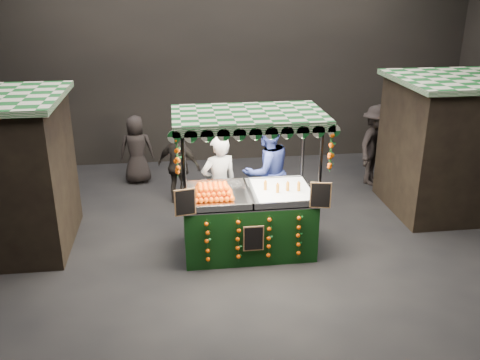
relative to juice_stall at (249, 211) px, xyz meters
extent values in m
plane|color=black|center=(0.03, -0.26, -0.74)|extent=(12.00, 12.00, 0.00)
cube|color=black|center=(0.03, 4.74, 1.76)|extent=(12.00, 0.10, 5.00)
cube|color=black|center=(0.03, -5.26, 1.76)|extent=(12.00, 0.10, 5.00)
cube|color=black|center=(4.43, 1.24, 0.51)|extent=(2.80, 2.00, 2.50)
cube|color=#12551F|center=(4.43, 1.24, 1.81)|extent=(3.00, 2.20, 0.10)
cube|color=black|center=(-0.01, 0.04, -0.26)|extent=(2.10, 1.15, 0.96)
cube|color=#ABADB2|center=(-0.01, 0.04, 0.24)|extent=(2.10, 1.15, 0.04)
cylinder|color=black|center=(-1.03, -0.51, 0.41)|extent=(0.05, 0.05, 2.30)
cylinder|color=black|center=(1.02, -0.51, 0.41)|extent=(0.05, 0.05, 2.30)
cylinder|color=black|center=(-1.03, 0.58, 0.41)|extent=(0.05, 0.05, 2.30)
cylinder|color=black|center=(1.02, 0.58, 0.41)|extent=(0.05, 0.05, 2.30)
cube|color=#12551F|center=(-0.01, 0.04, 1.60)|extent=(2.34, 1.39, 0.08)
cube|color=white|center=(0.57, 0.04, 0.29)|extent=(0.94, 1.03, 0.08)
cube|color=black|center=(-1.04, -0.57, 0.46)|extent=(0.32, 0.09, 0.42)
cube|color=black|center=(1.03, -0.57, 0.46)|extent=(0.32, 0.09, 0.42)
cube|color=black|center=(-0.01, -0.57, -0.21)|extent=(0.33, 0.02, 0.42)
imported|color=gray|center=(-0.41, 0.79, 0.16)|extent=(0.74, 0.58, 1.79)
imported|color=navy|center=(0.49, 1.09, 0.24)|extent=(1.16, 1.05, 1.97)
imported|color=black|center=(-3.36, 1.58, 0.22)|extent=(0.83, 0.72, 1.92)
imported|color=#2A2622|center=(4.18, 1.54, 0.20)|extent=(0.98, 0.80, 1.88)
imported|color=black|center=(-1.08, 2.16, 0.06)|extent=(1.00, 0.80, 1.59)
imported|color=black|center=(3.18, 2.69, 0.15)|extent=(1.28, 1.27, 1.77)
imported|color=black|center=(-1.98, 3.45, 0.02)|extent=(0.76, 0.52, 1.52)
camera|label=1|loc=(-1.16, -7.72, 3.60)|focal=39.23mm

